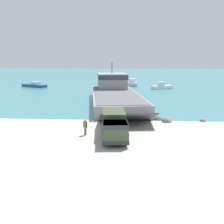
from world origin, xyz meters
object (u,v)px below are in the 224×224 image
Objects in this scene: moored_boat_c at (132,83)px; military_truck at (114,125)px; moored_boat_a at (162,87)px; moored_boat_b at (35,85)px; soldier_on_ramp at (85,126)px; landing_craft at (115,93)px.

military_truck is at bearing -96.17° from moored_boat_c.
moored_boat_a is 35.23m from moored_boat_b.
moored_boat_b is 1.37× the size of moored_boat_c.
soldier_on_ramp is 0.22× the size of moored_boat_b.
landing_craft reaches higher than moored_boat_a.
moored_boat_b is at bearing -173.88° from moored_boat_c.
military_truck is at bearing -125.59° from moored_boat_b.
moored_boat_c is at bearing -141.59° from soldier_on_ramp.
moored_boat_b is (-24.41, 27.93, -1.24)m from landing_craft.
moored_boat_c reaches higher than soldier_on_ramp.
moored_boat_c is (-7.99, 8.09, 0.09)m from moored_boat_a.
moored_boat_a is 0.73× the size of moored_boat_b.
military_truck is 1.03× the size of moored_boat_b.
landing_craft is 25.79m from military_truck.
military_truck reaches higher than soldier_on_ramp.
military_truck is 4.73× the size of soldier_on_ramp.
moored_boat_c is at bearing 76.91° from landing_craft.
landing_craft is 27.47m from moored_boat_a.
moored_boat_c reaches higher than moored_boat_b.
moored_boat_c is (4.19, 58.21, -0.29)m from soldier_on_ramp.
landing_craft reaches higher than moored_boat_c.
landing_craft is 4.19× the size of military_truck.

